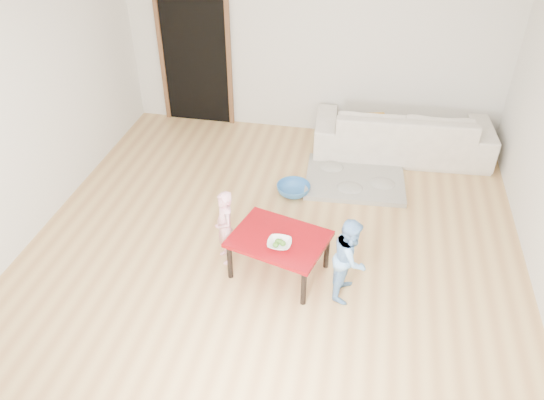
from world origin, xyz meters
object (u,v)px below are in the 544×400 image
(red_table, at_px, (279,255))
(child_pink, at_px, (225,228))
(bowl, at_px, (279,244))
(basin, at_px, (293,189))
(child_blue, at_px, (350,258))
(sofa, at_px, (402,131))

(red_table, xyz_separation_m, child_pink, (-0.54, 0.08, 0.18))
(bowl, xyz_separation_m, child_pink, (-0.57, 0.20, -0.06))
(red_table, bearing_deg, child_pink, 171.48)
(bowl, bearing_deg, basin, 94.07)
(red_table, xyz_separation_m, child_blue, (0.67, -0.14, 0.20))
(basin, bearing_deg, child_pink, -110.60)
(child_pink, height_order, basin, child_pink)
(child_pink, relative_size, child_blue, 0.96)
(bowl, distance_m, basin, 1.50)
(sofa, height_order, basin, sofa)
(sofa, relative_size, red_table, 2.58)
(bowl, bearing_deg, child_pink, 160.64)
(child_pink, distance_m, child_blue, 1.23)
(bowl, height_order, child_blue, child_blue)
(red_table, bearing_deg, basin, 93.31)
(child_blue, bearing_deg, bowl, 97.15)
(red_table, xyz_separation_m, bowl, (0.03, -0.12, 0.24))
(sofa, distance_m, red_table, 2.76)
(bowl, bearing_deg, sofa, 67.22)
(red_table, relative_size, basin, 2.19)
(sofa, bearing_deg, basin, 40.96)
(red_table, height_order, bowl, bowl)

